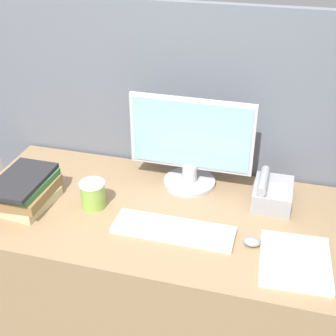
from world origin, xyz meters
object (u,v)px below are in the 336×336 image
object	(u,v)px
coffee_cup	(93,195)
book_stack	(24,191)
mouse	(252,242)
keyboard	(173,230)
monitor	(191,147)
desk_telephone	(272,193)

from	to	relation	value
coffee_cup	book_stack	world-z (taller)	book_stack
mouse	keyboard	bearing A→B (deg)	-179.26
coffee_cup	monitor	bearing A→B (deg)	38.56
keyboard	mouse	bearing A→B (deg)	0.74
book_stack	coffee_cup	bearing A→B (deg)	11.10
keyboard	mouse	world-z (taller)	mouse
monitor	book_stack	size ratio (longest dim) A/B	1.78
keyboard	desk_telephone	bearing A→B (deg)	40.95
book_stack	monitor	bearing A→B (deg)	27.69
coffee_cup	desk_telephone	world-z (taller)	desk_telephone
mouse	coffee_cup	bearing A→B (deg)	173.42
book_stack	desk_telephone	bearing A→B (deg)	15.45
monitor	keyboard	size ratio (longest dim) A/B	1.14
monitor	desk_telephone	xyz separation A→B (m)	(0.35, -0.05, -0.13)
coffee_cup	book_stack	size ratio (longest dim) A/B	0.38
keyboard	mouse	distance (m)	0.29
keyboard	desk_telephone	distance (m)	0.44
monitor	mouse	world-z (taller)	monitor
monitor	mouse	xyz separation A→B (m)	(0.30, -0.34, -0.17)
keyboard	desk_telephone	world-z (taller)	desk_telephone
desk_telephone	book_stack	bearing A→B (deg)	-164.55
desk_telephone	monitor	bearing A→B (deg)	171.23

